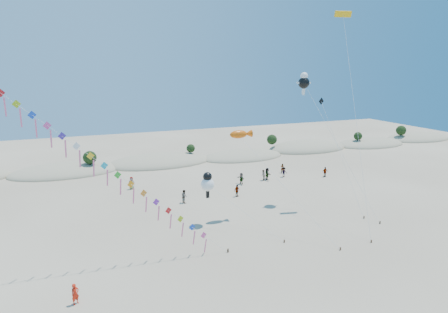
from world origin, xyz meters
TOP-DOWN VIEW (x-y plane):
  - ground at (0.00, 0.00)m, footprint 160.00×160.00m
  - dune_ridge at (1.06, 45.14)m, footprint 145.30×11.49m
  - kite_train at (-15.96, 12.09)m, footprint 28.50×5.99m
  - fish_kite at (3.79, 17.15)m, footprint 6.73×12.18m
  - cartoon_kite_low at (-0.58, 16.23)m, footprint 6.32×8.16m
  - cartoon_kite_high at (13.51, 19.84)m, footprint 4.82×11.59m
  - parafoil_kite at (17.21, 17.71)m, footprint 5.43×12.85m
  - dark_kite at (16.36, 17.19)m, footprint 0.93×9.12m
  - flyer_foreground at (-14.46, 5.76)m, footprint 0.71×0.64m
  - beachgoers at (9.30, 27.95)m, footprint 30.66×9.15m

SIDE VIEW (x-z plane):
  - ground at x=0.00m, z-range 0.00..0.00m
  - dune_ridge at x=1.06m, z-range -2.67..2.90m
  - flyer_foreground at x=-14.46m, z-range 0.00..1.62m
  - beachgoers at x=9.30m, z-range -0.08..1.80m
  - cartoon_kite_low at x=-0.58m, z-range 1.75..7.68m
  - dark_kite at x=16.36m, z-range 2.42..15.69m
  - fish_kite at x=3.79m, z-range 4.58..14.74m
  - kite_train at x=-15.96m, z-range 0.44..25.01m
  - cartoon_kite_high at x=13.51m, z-range 7.05..23.51m
  - parafoil_kite at x=17.21m, z-range 10.78..34.40m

